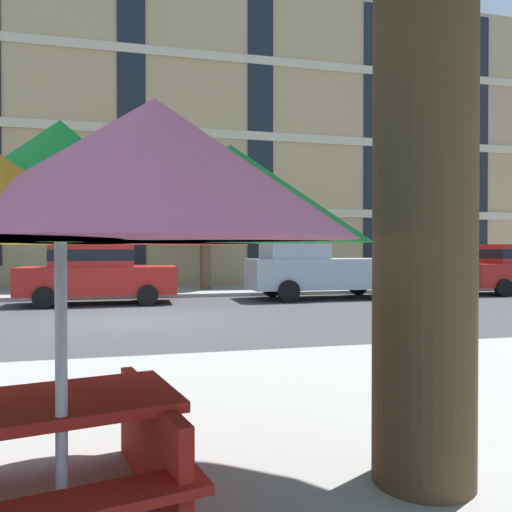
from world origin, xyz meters
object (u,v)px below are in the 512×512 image
pickup_silver_midblock (319,267)px  picnic_table (8,456)px  sedan_red (97,272)px  street_tree_middle (198,205)px  patio_umbrella (60,188)px

pickup_silver_midblock → picnic_table: size_ratio=2.44×
pickup_silver_midblock → picnic_table: bearing=-117.7°
sedan_red → picnic_table: sedan_red is taller
sedan_red → pickup_silver_midblock: (6.91, 0.00, 0.08)m
pickup_silver_midblock → street_tree_middle: street_tree_middle is taller
sedan_red → patio_umbrella: 12.76m
sedan_red → street_tree_middle: 5.34m
street_tree_middle → picnic_table: bearing=-100.7°
street_tree_middle → picnic_table: street_tree_middle is taller
sedan_red → picnic_table: (0.39, -12.42, -0.46)m
patio_umbrella → street_tree_middle: bearing=80.5°
sedan_red → pickup_silver_midblock: size_ratio=0.86×
pickup_silver_midblock → patio_umbrella: patio_umbrella is taller
pickup_silver_midblock → picnic_table: 14.05m
sedan_red → patio_umbrella: size_ratio=1.36×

